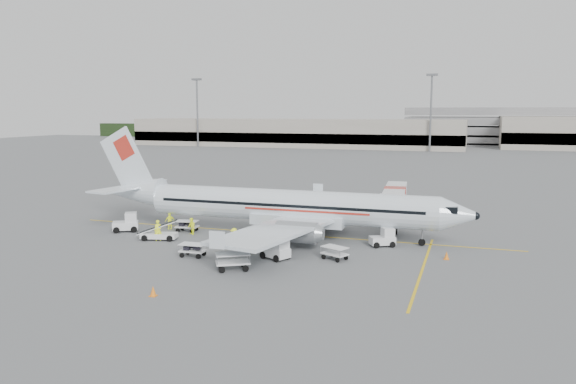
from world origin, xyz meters
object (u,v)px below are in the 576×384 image
belt_loader (159,227)px  tug_fore (382,237)px  tug_mid (275,248)px  tug_aft (125,222)px  aircraft (290,184)px  jet_bridge (395,206)px

belt_loader → tug_fore: bearing=-2.5°
tug_mid → tug_aft: size_ratio=0.94×
tug_fore → tug_mid: (-7.45, -6.92, 0.06)m
tug_fore → tug_mid: tug_mid is taller
tug_mid → belt_loader: bearing=-167.3°
tug_fore → aircraft: bearing=144.2°
aircraft → tug_aft: 16.75m
belt_loader → tug_mid: belt_loader is taller
jet_bridge → tug_fore: (0.36, -10.41, -1.11)m
aircraft → jet_bridge: bearing=46.7°
aircraft → tug_mid: 9.24m
jet_bridge → tug_mid: size_ratio=6.46×
tug_fore → belt_loader: bearing=163.2°
tug_fore → tug_mid: bearing=-165.1°
jet_bridge → tug_mid: bearing=-117.0°
jet_bridge → tug_aft: bearing=-158.3°
belt_loader → aircraft: bearing=11.5°
tug_aft → aircraft: bearing=-19.8°
aircraft → tug_fore: size_ratio=17.03×
belt_loader → jet_bridge: bearing=22.6°
aircraft → jet_bridge: (8.56, 9.18, -3.04)m
aircraft → tug_mid: (1.47, -8.16, -4.09)m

